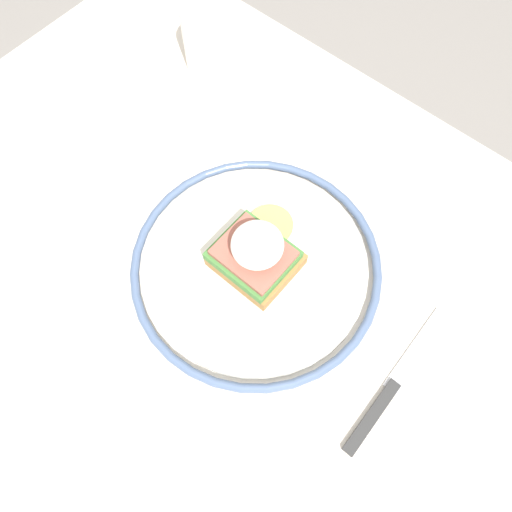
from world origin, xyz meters
TOP-DOWN VIEW (x-y plane):
  - ground_plane at (0.00, 0.00)m, footprint 6.00×6.00m
  - dining_table at (0.00, 0.00)m, footprint 0.90×0.71m
  - plate at (0.03, 0.04)m, footprint 0.28×0.28m
  - sandwich at (0.03, 0.04)m, footprint 0.09×0.11m
  - fork at (-0.16, 0.05)m, footprint 0.04×0.14m
  - knife at (0.22, 0.02)m, footprint 0.02×0.19m
  - cup at (-0.22, 0.23)m, footprint 0.07×0.07m

SIDE VIEW (x-z plane):
  - ground_plane at x=0.00m, z-range 0.00..0.00m
  - dining_table at x=0.00m, z-range 0.23..0.96m
  - fork at x=-0.16m, z-range 0.72..0.73m
  - knife at x=0.22m, z-range 0.72..0.73m
  - plate at x=0.03m, z-range 0.72..0.74m
  - sandwich at x=0.03m, z-range 0.73..0.81m
  - cup at x=-0.22m, z-range 0.72..0.82m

